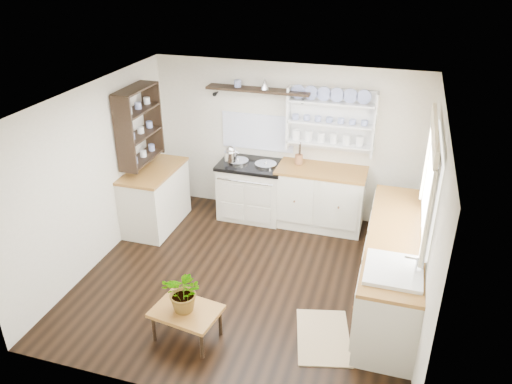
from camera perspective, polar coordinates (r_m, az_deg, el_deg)
floor at (r=6.35m, az=-0.91°, el=-9.86°), size 4.00×3.80×0.01m
wall_back at (r=7.42m, az=3.48°, el=5.84°), size 4.00×0.02×2.30m
wall_right at (r=5.54m, az=19.16°, el=-3.27°), size 0.02×3.80×2.30m
wall_left at (r=6.58m, az=-17.85°, el=1.74°), size 0.02×3.80×2.30m
ceiling at (r=5.32m, az=-1.09°, el=10.51°), size 4.00×3.80×0.01m
window at (r=5.49m, az=19.25°, el=1.31°), size 0.08×1.55×1.22m
aga_cooker at (r=7.52m, az=-0.49°, el=0.29°), size 0.97×0.68×0.90m
back_cabinets at (r=7.33m, az=7.34°, el=-0.53°), size 1.27×0.63×0.90m
right_cabinets at (r=5.97m, az=15.28°, el=-8.21°), size 0.62×2.43×0.90m
belfast_sink at (r=5.16m, az=15.30°, el=-9.70°), size 0.55×0.60×0.45m
left_cabinets at (r=7.41m, az=-11.43°, el=-0.55°), size 0.62×1.13×0.90m
plate_rack at (r=7.14m, az=8.62°, el=8.19°), size 1.20×0.22×0.90m
high_shelf at (r=7.17m, az=0.24°, el=11.52°), size 1.50×0.29×0.16m
left_shelving at (r=7.06m, az=-13.24°, el=7.51°), size 0.28×0.80×1.05m
kettle at (r=7.25m, az=-2.91°, el=4.42°), size 0.18×0.18×0.22m
utensil_crock at (r=7.24m, az=4.91°, el=3.75°), size 0.11×0.11×0.13m
center_table at (r=5.38m, az=-7.96°, el=-13.55°), size 0.74×0.58×0.37m
potted_plant at (r=5.21m, az=-8.15°, el=-11.22°), size 0.46×0.41×0.46m
floor_rug at (r=5.59m, az=7.70°, el=-16.07°), size 0.73×0.96×0.02m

